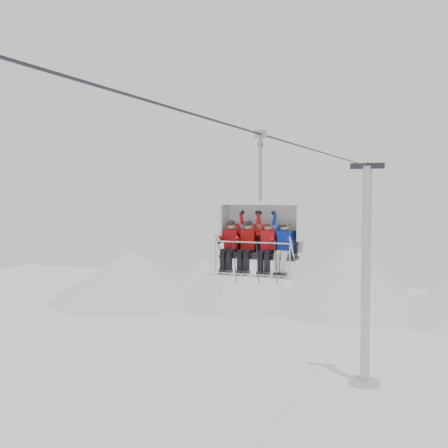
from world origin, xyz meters
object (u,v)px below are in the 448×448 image
at_px(lift_tower_right, 366,291).
at_px(skier_far_left, 230,244).
at_px(skier_center_left, 247,245).
at_px(skier_center_right, 268,246).
at_px(chairlift_carrier, 261,228).
at_px(skier_far_right, 284,246).

distance_m(lift_tower_right, skier_far_left, 20.09).
height_order(skier_center_left, skier_center_right, same).
xyz_separation_m(chairlift_carrier, skier_center_left, (-0.31, -0.30, -0.46)).
xyz_separation_m(chairlift_carrier, skier_far_right, (0.76, -0.30, -0.46)).
relative_size(chairlift_carrier, skier_far_left, 2.36).
bearing_deg(skier_center_right, skier_center_left, 180.00).
relative_size(skier_center_right, skier_far_right, 1.00).
bearing_deg(skier_far_left, skier_center_left, 0.00).
height_order(lift_tower_right, skier_far_right, lift_tower_right).
xyz_separation_m(skier_far_left, skier_center_right, (1.11, 0.00, 0.00)).
relative_size(lift_tower_right, skier_far_left, 7.99).
xyz_separation_m(lift_tower_right, skier_center_left, (-0.31, -19.57, 4.42)).
bearing_deg(skier_far_left, skier_far_right, 0.00).
bearing_deg(skier_center_left, skier_far_left, 180.00).
bearing_deg(chairlift_carrier, skier_center_right, -46.95).
distance_m(chairlift_carrier, skier_far_left, 1.00).
bearing_deg(skier_far_left, skier_center_right, 0.00).
distance_m(lift_tower_right, chairlift_carrier, 19.88).
bearing_deg(chairlift_carrier, skier_far_left, -159.85).
bearing_deg(chairlift_carrier, skier_far_right, -21.88).
xyz_separation_m(skier_center_right, skier_far_right, (0.47, 0.00, 0.00)).
distance_m(skier_center_left, skier_center_right, 0.60).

